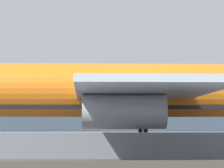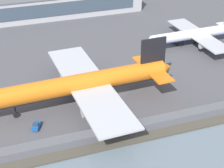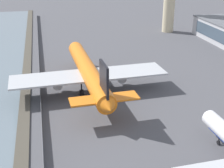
% 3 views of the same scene
% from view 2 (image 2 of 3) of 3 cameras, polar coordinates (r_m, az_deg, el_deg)
% --- Properties ---
extents(ground_plane, '(500.00, 500.00, 0.00)m').
position_cam_2_polar(ground_plane, '(105.72, 1.04, -1.59)').
color(ground_plane, '#4C4C51').
extents(shoreline_seawall, '(320.00, 3.00, 0.50)m').
position_cam_2_polar(shoreline_seawall, '(90.07, 5.64, -7.88)').
color(shoreline_seawall, '#474238').
rests_on(shoreline_seawall, ground).
extents(perimeter_fence, '(280.00, 0.10, 2.33)m').
position_cam_2_polar(perimeter_fence, '(92.77, 4.52, -5.84)').
color(perimeter_fence, slate).
rests_on(perimeter_fence, ground).
extents(cargo_jet_orange, '(55.13, 47.20, 16.00)m').
position_cam_2_polar(cargo_jet_orange, '(98.85, -4.59, 0.00)').
color(cargo_jet_orange, orange).
rests_on(cargo_jet_orange, ground).
extents(passenger_jet_white, '(38.00, 32.46, 11.06)m').
position_cam_2_polar(passenger_jet_white, '(137.56, 12.59, 7.40)').
color(passenger_jet_white, white).
rests_on(passenger_jet_white, ground).
extents(baggage_tug, '(2.83, 3.58, 1.80)m').
position_cam_2_polar(baggage_tug, '(93.75, -11.46, -6.27)').
color(baggage_tug, '#19519E').
rests_on(baggage_tug, ground).
extents(ops_van, '(3.92, 5.61, 2.48)m').
position_cam_2_polar(ops_van, '(138.38, 9.85, 6.50)').
color(ops_van, '#1E2328').
rests_on(ops_van, ground).
extents(terminal_building, '(106.18, 16.65, 9.71)m').
position_cam_2_polar(terminal_building, '(164.50, -14.07, 11.19)').
color(terminal_building, '#B2B2B7').
rests_on(terminal_building, ground).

